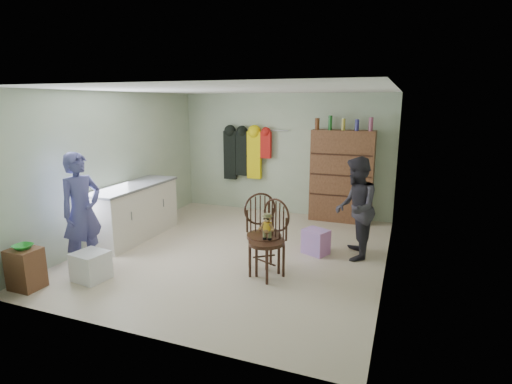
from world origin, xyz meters
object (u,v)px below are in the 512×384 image
at_px(chair_front, 270,234).
at_px(chair_far, 263,230).
at_px(counter, 134,211).
at_px(dresser, 342,176).

height_order(chair_front, chair_far, chair_far).
bearing_deg(chair_far, counter, 131.24).
xyz_separation_m(chair_front, chair_far, (-0.16, 0.18, -0.02)).
distance_m(chair_front, dresser, 3.02).
bearing_deg(chair_front, chair_far, 155.77).
height_order(counter, chair_front, chair_front).
distance_m(counter, chair_far, 2.61).
relative_size(chair_front, dresser, 0.51).
xyz_separation_m(chair_far, dresser, (0.64, 2.79, 0.33)).
xyz_separation_m(counter, dresser, (3.20, 2.30, 0.44)).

